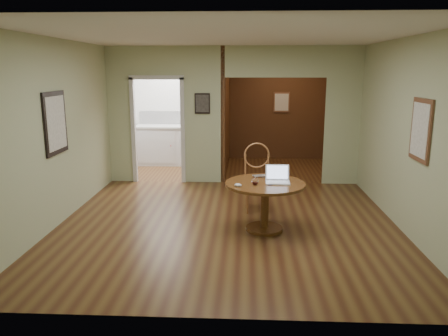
{
  "coord_description": "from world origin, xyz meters",
  "views": [
    {
      "loc": [
        0.25,
        -6.12,
        2.25
      ],
      "look_at": [
        -0.04,
        -0.2,
        0.91
      ],
      "focal_mm": 35.0,
      "sensor_mm": 36.0,
      "label": 1
    }
  ],
  "objects_px": {
    "chair": "(257,173)",
    "closed_laptop": "(264,176)",
    "open_laptop": "(278,178)",
    "dining_table": "(265,195)"
  },
  "relations": [
    {
      "from": "chair",
      "to": "closed_laptop",
      "type": "distance_m",
      "value": 0.66
    },
    {
      "from": "open_laptop",
      "to": "dining_table",
      "type": "bearing_deg",
      "value": -163.76
    },
    {
      "from": "dining_table",
      "to": "closed_laptop",
      "type": "relative_size",
      "value": 3.75
    },
    {
      "from": "open_laptop",
      "to": "chair",
      "type": "bearing_deg",
      "value": 107.16
    },
    {
      "from": "dining_table",
      "to": "chair",
      "type": "bearing_deg",
      "value": 95.27
    },
    {
      "from": "open_laptop",
      "to": "closed_laptop",
      "type": "bearing_deg",
      "value": 125.05
    },
    {
      "from": "open_laptop",
      "to": "closed_laptop",
      "type": "xyz_separation_m",
      "value": [
        -0.18,
        0.27,
        -0.05
      ]
    },
    {
      "from": "chair",
      "to": "open_laptop",
      "type": "xyz_separation_m",
      "value": [
        0.26,
        -0.92,
        0.16
      ]
    },
    {
      "from": "chair",
      "to": "closed_laptop",
      "type": "bearing_deg",
      "value": -86.38
    },
    {
      "from": "closed_laptop",
      "to": "chair",
      "type": "bearing_deg",
      "value": 79.01
    }
  ]
}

